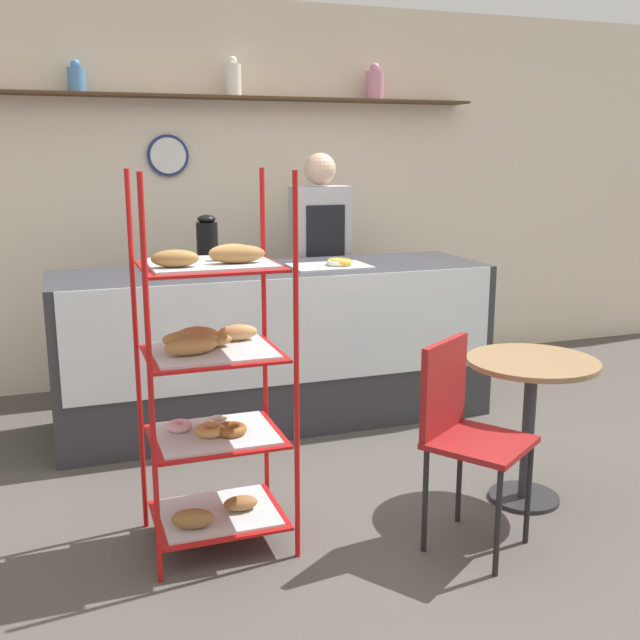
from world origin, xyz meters
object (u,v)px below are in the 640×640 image
at_px(cafe_chair, 462,422).
at_px(person_worker, 320,261).
at_px(pastry_rack, 212,380).
at_px(donut_tray_counter, 335,264).
at_px(coffee_carafe, 207,242).
at_px(cafe_table, 530,396).

bearing_deg(cafe_chair, person_worker, 51.35).
relative_size(pastry_rack, cafe_chair, 1.79).
xyz_separation_m(pastry_rack, donut_tray_counter, (1.03, 1.31, 0.25)).
distance_m(cafe_chair, donut_tray_counter, 1.71).
bearing_deg(coffee_carafe, cafe_chair, -69.44).
distance_m(pastry_rack, person_worker, 2.27).
bearing_deg(pastry_rack, donut_tray_counter, 51.78).
height_order(person_worker, cafe_chair, person_worker).
bearing_deg(donut_tray_counter, pastry_rack, -128.22).
xyz_separation_m(pastry_rack, cafe_table, (1.49, -0.10, -0.21)).
bearing_deg(cafe_table, person_worker, 99.17).
relative_size(person_worker, donut_tray_counter, 3.48).
xyz_separation_m(cafe_table, donut_tray_counter, (-0.46, 1.41, 0.46)).
bearing_deg(coffee_carafe, cafe_table, -53.27).
distance_m(cafe_table, donut_tray_counter, 1.56).
bearing_deg(donut_tray_counter, person_worker, 78.43).
distance_m(person_worker, donut_tray_counter, 0.65).
bearing_deg(cafe_table, pastry_rack, 176.15).
bearing_deg(cafe_table, donut_tray_counter, 108.01).
height_order(person_worker, donut_tray_counter, person_worker).
bearing_deg(person_worker, coffee_carafe, -153.68).
xyz_separation_m(person_worker, donut_tray_counter, (-0.13, -0.63, 0.07)).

